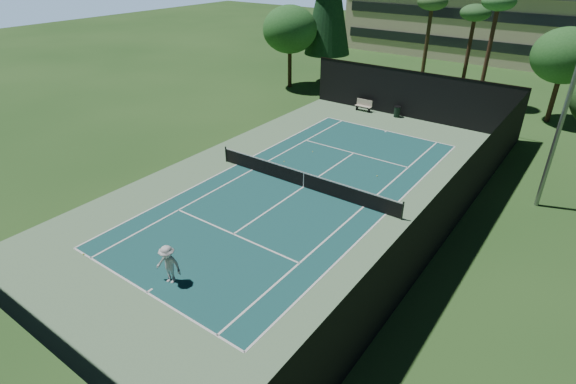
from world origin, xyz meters
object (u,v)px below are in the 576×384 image
object	(u,v)px
player	(168,265)
tennis_ball_a	(84,254)
tennis_ball_c	(377,176)
trash_bin	(397,112)
tennis_ball_b	(284,162)
park_bench	(364,105)
tennis_net	(304,179)
tennis_ball_d	(313,152)

from	to	relation	value
player	tennis_ball_a	size ratio (longest dim) A/B	24.09
tennis_ball_c	trash_bin	size ratio (longest dim) A/B	0.08
tennis_ball_b	tennis_ball_a	bearing A→B (deg)	-95.97
trash_bin	park_bench	bearing A→B (deg)	-176.47
park_bench	tennis_net	bearing A→B (deg)	-75.74
player	park_bench	world-z (taller)	player
tennis_ball_a	tennis_ball_d	world-z (taller)	tennis_ball_a
tennis_net	tennis_ball_a	world-z (taller)	tennis_net
tennis_ball_b	tennis_ball_d	size ratio (longest dim) A/B	1.07
player	tennis_ball_b	xyz separation A→B (m)	(-3.41, 13.04, -0.90)
park_bench	trash_bin	size ratio (longest dim) A/B	1.59
tennis_net	tennis_ball_d	xyz separation A→B (m)	(-2.48, 4.84, -0.52)
park_bench	trash_bin	bearing A→B (deg)	3.53
tennis_ball_a	park_bench	xyz separation A→B (m)	(0.71, 27.29, 0.51)
tennis_ball_b	tennis_ball_c	size ratio (longest dim) A/B	0.94
tennis_ball_c	park_bench	world-z (taller)	park_bench
tennis_net	park_bench	bearing A→B (deg)	104.26
tennis_ball_a	park_bench	world-z (taller)	park_bench
tennis_ball_b	trash_bin	bearing A→B (deg)	79.98
tennis_ball_a	tennis_ball_c	distance (m)	17.64
tennis_ball_b	tennis_ball_c	xyz separation A→B (m)	(6.16, 1.72, 0.00)
tennis_ball_a	trash_bin	distance (m)	27.75
tennis_ball_b	tennis_ball_c	world-z (taller)	tennis_ball_c
park_bench	trash_bin	world-z (taller)	park_bench
tennis_ball_a	tennis_ball_b	bearing A→B (deg)	84.03
tennis_ball_a	tennis_net	bearing A→B (deg)	68.81
tennis_ball_c	park_bench	size ratio (longest dim) A/B	0.05
park_bench	tennis_ball_d	bearing A→B (deg)	-82.31
tennis_net	tennis_ball_c	xyz separation A→B (m)	(3.02, 3.98, -0.52)
tennis_ball_d	park_bench	distance (m)	10.64
tennis_net	tennis_ball_a	size ratio (longest dim) A/B	165.81
tennis_ball_d	tennis_ball_c	bearing A→B (deg)	-8.91
park_bench	trash_bin	distance (m)	3.13
tennis_ball_a	trash_bin	size ratio (longest dim) A/B	0.08
tennis_ball_a	tennis_ball_b	xyz separation A→B (m)	(1.48, 14.17, -0.00)
tennis_ball_a	tennis_ball_c	xyz separation A→B (m)	(7.64, 15.90, -0.00)
tennis_net	tennis_ball_d	bearing A→B (deg)	117.18
tennis_ball_c	player	bearing A→B (deg)	-100.55
trash_bin	tennis_ball_b	bearing A→B (deg)	-100.02
tennis_net	tennis_ball_a	xyz separation A→B (m)	(-4.62, -11.92, -0.52)
tennis_ball_b	player	bearing A→B (deg)	-75.35
player	tennis_ball_d	world-z (taller)	player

